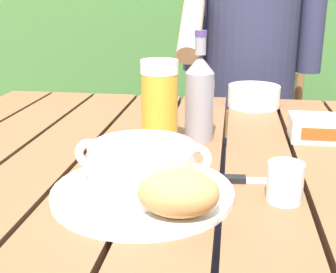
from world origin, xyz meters
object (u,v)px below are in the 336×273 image
(person_eating, at_px, (249,83))
(butter_tub, at_px, (318,128))
(chair_near_diner, at_px, (245,136))
(beer_glass, at_px, (160,105))
(serving_plate, at_px, (143,192))
(water_glass_small, at_px, (285,182))
(table_knife, at_px, (244,180))
(bread_roll, at_px, (178,193))
(soup_bowl, at_px, (142,166))
(beer_bottle, at_px, (199,96))
(diner_bowl, at_px, (254,96))

(person_eating, relative_size, butter_tub, 9.98)
(chair_near_diner, bearing_deg, beer_glass, -102.79)
(serving_plate, distance_m, water_glass_small, 0.23)
(table_knife, bearing_deg, water_glass_small, -47.14)
(bread_roll, bearing_deg, butter_tub, 57.97)
(bread_roll, height_order, water_glass_small, bread_roll)
(soup_bowl, distance_m, water_glass_small, 0.23)
(chair_near_diner, xyz_separation_m, butter_tub, (0.13, -0.82, 0.29))
(serving_plate, xyz_separation_m, table_knife, (0.16, 0.08, -0.00))
(soup_bowl, height_order, butter_tub, soup_bowl)
(bread_roll, xyz_separation_m, butter_tub, (0.26, 0.42, -0.02))
(water_glass_small, bearing_deg, beer_glass, 136.18)
(beer_bottle, relative_size, diner_bowl, 1.64)
(chair_near_diner, relative_size, diner_bowl, 6.32)
(serving_plate, bearing_deg, chair_near_diner, 80.25)
(soup_bowl, height_order, table_knife, soup_bowl)
(soup_bowl, relative_size, diner_bowl, 1.52)
(serving_plate, bearing_deg, soup_bowl, 180.00)
(bread_roll, height_order, butter_tub, bread_roll)
(butter_tub, xyz_separation_m, diner_bowl, (-0.13, 0.28, 0.00))
(bread_roll, xyz_separation_m, table_knife, (0.10, 0.16, -0.04))
(diner_bowl, bearing_deg, serving_plate, -107.74)
(person_eating, distance_m, soup_bowl, 0.99)
(chair_near_diner, distance_m, water_glass_small, 1.18)
(beer_bottle, height_order, butter_tub, beer_bottle)
(beer_glass, bearing_deg, soup_bowl, -87.63)
(chair_near_diner, bearing_deg, person_eating, -90.84)
(person_eating, distance_m, table_knife, 0.89)
(soup_bowl, bearing_deg, water_glass_small, 3.23)
(beer_bottle, xyz_separation_m, table_knife, (0.10, -0.23, -0.09))
(beer_glass, bearing_deg, table_knife, -42.56)
(person_eating, bearing_deg, soup_bowl, -101.50)
(butter_tub, bearing_deg, soup_bowl, -134.08)
(soup_bowl, bearing_deg, person_eating, 78.50)
(soup_bowl, xyz_separation_m, table_knife, (0.16, 0.08, -0.05))
(serving_plate, relative_size, butter_tub, 2.39)
(bread_roll, distance_m, butter_tub, 0.50)
(beer_glass, xyz_separation_m, butter_tub, (0.34, 0.10, -0.07))
(bread_roll, bearing_deg, soup_bowl, 130.60)
(serving_plate, height_order, beer_glass, beer_glass)
(chair_near_diner, height_order, bread_roll, chair_near_diner)
(person_eating, relative_size, serving_plate, 4.18)
(serving_plate, xyz_separation_m, beer_glass, (-0.01, 0.24, 0.09))
(chair_near_diner, bearing_deg, butter_tub, -80.87)
(soup_bowl, bearing_deg, beer_bottle, 77.57)
(beer_bottle, xyz_separation_m, water_glass_small, (0.16, -0.29, -0.07))
(chair_near_diner, height_order, person_eating, person_eating)
(beer_glass, distance_m, butter_tub, 0.36)
(bread_roll, bearing_deg, person_eating, 82.98)
(beer_bottle, bearing_deg, chair_near_diner, 81.21)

